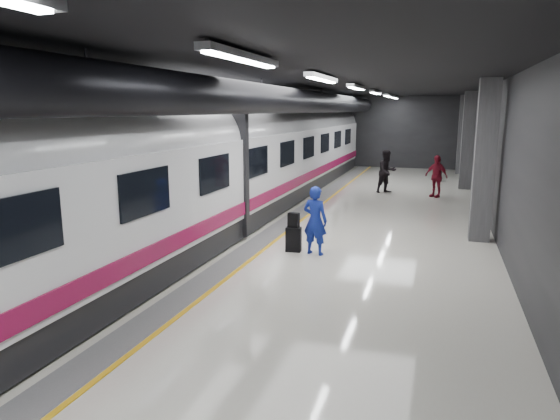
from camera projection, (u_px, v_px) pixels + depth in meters
The scene contains 9 objects.
ground at pixel (307, 245), 13.77m from camera, with size 40.00×40.00×0.00m, color silver.
platform_hall at pixel (307, 114), 14.05m from camera, with size 10.02×40.02×4.51m.
train at pixel (198, 166), 14.33m from camera, with size 3.05×38.00×4.05m.
traveler_main at pixel (315, 220), 12.70m from camera, with size 0.65×0.42×1.77m, color #161CA9.
suitcase_main at pixel (294, 239), 13.06m from camera, with size 0.39×0.25×0.64m, color black.
shoulder_bag at pixel (294, 220), 12.97m from camera, with size 0.29×0.15×0.39m, color black.
traveler_far_a at pixel (387, 171), 22.20m from camera, with size 0.94×0.73×1.93m, color black.
traveler_far_b at pixel (436, 176), 21.16m from camera, with size 1.04×0.44×1.78m, color maroon.
suitcase_far at pixel (438, 176), 25.94m from camera, with size 0.35×0.23×0.51m, color black.
Camera 1 is at (3.37, -12.90, 3.65)m, focal length 32.00 mm.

